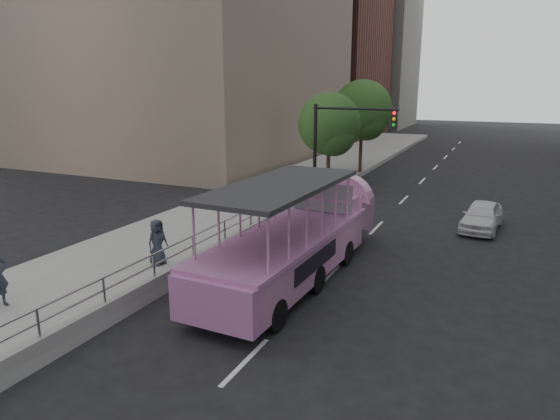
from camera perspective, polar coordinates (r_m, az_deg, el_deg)
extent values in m
plane|color=black|center=(13.89, -3.64, -12.12)|extent=(160.00, 160.00, 0.00)
cube|color=#A1A19C|center=(24.72, -4.37, 0.14)|extent=(5.50, 80.00, 0.30)
cube|color=#979692|center=(16.79, -9.84, -5.75)|extent=(0.24, 30.00, 0.36)
cylinder|color=#A9A9AD|center=(12.54, -25.93, -11.54)|extent=(0.07, 0.07, 0.70)
cylinder|color=#A9A9AD|center=(13.74, -19.48, -8.63)|extent=(0.07, 0.07, 0.70)
cylinder|color=#A9A9AD|center=(15.12, -14.22, -6.13)|extent=(0.07, 0.07, 0.70)
cylinder|color=#A9A9AD|center=(16.62, -9.91, -4.03)|extent=(0.07, 0.07, 0.70)
cylinder|color=#A9A9AD|center=(18.21, -6.35, -2.27)|extent=(0.07, 0.07, 0.70)
cylinder|color=#A9A9AD|center=(19.88, -3.39, -0.79)|extent=(0.07, 0.07, 0.70)
cylinder|color=#A9A9AD|center=(21.61, -0.89, 0.46)|extent=(0.07, 0.07, 0.70)
cylinder|color=#A9A9AD|center=(23.38, 1.24, 1.52)|extent=(0.07, 0.07, 0.70)
cylinder|color=#A9A9AD|center=(25.18, 3.06, 2.43)|extent=(0.07, 0.07, 0.70)
cylinder|color=#A9A9AD|center=(16.62, -9.91, -4.03)|extent=(0.06, 22.00, 0.06)
cylinder|color=#A9A9AD|center=(16.52, -9.96, -2.94)|extent=(0.06, 22.00, 0.06)
cylinder|color=black|center=(14.01, -8.44, -10.05)|extent=(0.36, 0.87, 0.86)
cylinder|color=black|center=(13.01, -0.62, -11.88)|extent=(0.36, 0.87, 0.86)
cylinder|color=black|center=(16.10, -2.94, -6.61)|extent=(0.36, 0.87, 0.86)
cylinder|color=black|center=(15.24, 4.04, -7.87)|extent=(0.36, 0.87, 0.86)
cylinder|color=black|center=(18.35, 1.19, -3.95)|extent=(0.36, 0.87, 0.86)
cylinder|color=black|center=(17.60, 7.43, -4.88)|extent=(0.36, 0.87, 0.86)
cube|color=#B1709C|center=(15.61, 0.77, -5.12)|extent=(2.64, 7.93, 1.20)
cube|color=#B1709C|center=(19.61, 6.65, -0.43)|extent=(2.41, 2.11, 1.50)
cylinder|color=#B1709C|center=(20.28, 7.46, 0.87)|extent=(2.27, 0.74, 2.25)
cube|color=#A6619B|center=(12.34, -7.67, -10.70)|extent=(2.41, 0.41, 1.20)
cube|color=#A6619B|center=(15.40, 0.77, -2.82)|extent=(2.77, 8.23, 0.12)
cube|color=#252528|center=(14.67, 0.14, 2.81)|extent=(2.74, 6.41, 0.13)
cube|color=gray|center=(17.84, 4.88, 1.46)|extent=(2.21, 0.27, 1.01)
cube|color=#B1709C|center=(18.30, 5.37, 0.84)|extent=(2.14, 1.02, 0.48)
imported|color=silver|center=(23.23, 22.07, -0.63)|extent=(1.77, 3.73, 1.23)
imported|color=#2A323E|center=(17.03, -13.83, -3.56)|extent=(0.68, 0.86, 1.54)
cylinder|color=black|center=(21.10, -1.18, 0.39)|extent=(0.07, 0.07, 2.22)
cube|color=#0B1B52|center=(20.89, -1.20, 2.88)|extent=(0.23, 0.51, 0.80)
cube|color=silver|center=(20.88, -1.12, 2.87)|extent=(0.15, 0.33, 0.49)
cylinder|color=black|center=(25.29, 4.00, 6.12)|extent=(0.18, 0.18, 5.20)
cylinder|color=black|center=(24.43, 8.57, 11.37)|extent=(4.20, 0.12, 0.12)
cube|color=black|center=(23.99, 12.95, 10.05)|extent=(0.28, 0.22, 0.85)
sphere|color=red|center=(23.84, 12.92, 10.75)|extent=(0.16, 0.16, 0.16)
cylinder|color=#372519|center=(28.87, 5.52, 4.98)|extent=(0.22, 0.22, 3.08)
sphere|color=#285120|center=(28.58, 5.64, 9.77)|extent=(3.52, 3.52, 3.52)
sphere|color=#285120|center=(28.22, 6.18, 8.58)|extent=(2.42, 2.42, 2.42)
cylinder|color=#372519|center=(34.45, 9.20, 6.69)|extent=(0.22, 0.22, 3.47)
sphere|color=#285120|center=(34.21, 9.38, 11.23)|extent=(3.97, 3.97, 3.97)
sphere|color=#285120|center=(33.85, 9.86, 10.12)|extent=(2.73, 2.73, 2.73)
cube|color=brown|center=(63.97, 2.82, 20.38)|extent=(18.00, 16.00, 26.00)
cube|color=slate|center=(78.16, 8.83, 16.91)|extent=(16.00, 14.00, 20.00)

